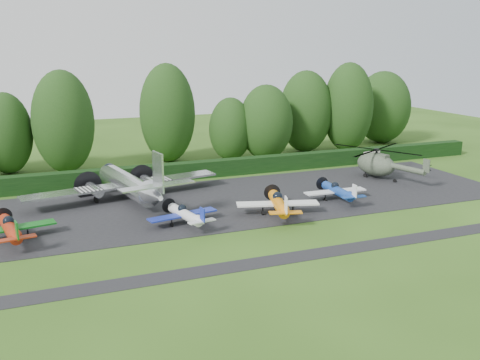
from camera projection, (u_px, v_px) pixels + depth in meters
name	position (u px, v px, depth m)	size (l,w,h in m)	color
ground	(218.00, 239.00, 44.74)	(160.00, 160.00, 0.00)	#2C4C15
apron	(185.00, 206.00, 53.77)	(70.00, 18.00, 0.01)	black
taxiway_verge	(244.00, 265.00, 39.32)	(70.00, 2.00, 0.00)	black
hedgerow	(160.00, 181.00, 63.71)	(90.00, 1.60, 2.00)	black
transport_plane	(128.00, 184.00, 54.85)	(20.89, 16.02, 6.69)	silver
light_plane_red	(10.00, 228.00, 43.73)	(7.36, 7.74, 2.83)	#9B250E
light_plane_white	(185.00, 214.00, 47.79)	(6.52, 6.86, 2.51)	silver
light_plane_orange	(278.00, 203.00, 50.41)	(7.82, 8.22, 3.00)	orange
light_plane_blue	(337.00, 191.00, 55.36)	(6.71, 7.06, 2.58)	navy
helicopter	(376.00, 162.00, 64.74)	(11.19, 13.10, 3.60)	#384233
sign_board	(372.00, 155.00, 72.55)	(3.25, 0.12, 1.83)	#3F3326
tree_0	(348.00, 107.00, 80.27)	(7.49, 7.49, 13.34)	black
tree_1	(63.00, 122.00, 66.56)	(7.61, 7.61, 12.90)	black
tree_3	(306.00, 112.00, 79.85)	(7.92, 7.92, 12.19)	black
tree_4	(167.00, 113.00, 72.74)	(7.55, 7.55, 13.48)	black
tree_5	(266.00, 123.00, 74.46)	(7.48, 7.48, 10.53)	black
tree_6	(6.00, 133.00, 66.36)	(6.31, 6.31, 10.21)	black
tree_8	(386.00, 110.00, 87.04)	(5.91, 5.91, 11.05)	black
tree_9	(230.00, 129.00, 74.13)	(5.97, 5.97, 8.81)	black
tree_10	(383.00, 107.00, 87.69)	(9.07, 9.07, 11.72)	black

